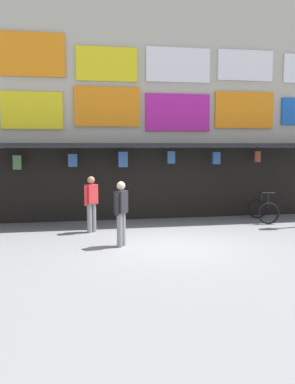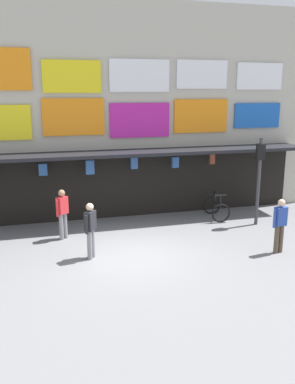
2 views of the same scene
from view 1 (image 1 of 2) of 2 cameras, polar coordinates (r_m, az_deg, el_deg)
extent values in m
plane|color=slate|center=(10.79, 3.01, -7.42)|extent=(80.00, 80.00, 0.00)
cube|color=#B2AD9E|center=(15.05, -1.05, 11.86)|extent=(18.00, 1.20, 8.00)
cube|color=black|center=(13.70, -0.14, 6.53)|extent=(15.30, 1.40, 0.12)
cube|color=orange|center=(14.48, -15.92, 17.86)|extent=(2.19, 0.08, 1.39)
cube|color=yellow|center=(14.44, -5.66, 17.22)|extent=(2.05, 0.08, 1.12)
cube|color=white|center=(14.86, 4.27, 17.14)|extent=(2.26, 0.08, 1.16)
cube|color=white|center=(15.66, 13.40, 16.68)|extent=(2.05, 0.08, 1.06)
cube|color=yellow|center=(14.23, -15.69, 10.83)|extent=(1.97, 0.08, 1.21)
cube|color=orange|center=(14.24, -5.60, 11.67)|extent=(2.21, 0.08, 1.32)
cube|color=#B71E93|center=(14.65, 4.22, 10.92)|extent=(2.30, 0.08, 1.27)
cube|color=orange|center=(15.46, 13.25, 10.98)|extent=(2.20, 0.08, 1.28)
cylinder|color=black|center=(13.91, -17.65, 5.42)|extent=(0.02, 0.02, 0.27)
cube|color=#477042|center=(13.92, -17.60, 3.93)|extent=(0.26, 0.16, 0.46)
cylinder|color=black|center=(13.74, -10.35, 5.69)|extent=(0.02, 0.02, 0.23)
cube|color=#2D5693|center=(13.75, -10.32, 4.33)|extent=(0.29, 0.18, 0.42)
cylinder|color=black|center=(13.73, -3.44, 5.93)|extent=(0.02, 0.02, 0.16)
cube|color=#2D5693|center=(13.73, -3.43, 4.53)|extent=(0.31, 0.18, 0.51)
cylinder|color=black|center=(14.09, 3.27, 5.97)|extent=(0.02, 0.02, 0.15)
cube|color=#2D5693|center=(14.10, 3.26, 4.81)|extent=(0.26, 0.15, 0.42)
cylinder|color=black|center=(14.55, 9.51, 5.83)|extent=(0.02, 0.02, 0.19)
cube|color=#2D5693|center=(14.55, 9.49, 4.64)|extent=(0.26, 0.16, 0.41)
cylinder|color=black|center=(15.20, 14.99, 5.78)|extent=(0.02, 0.02, 0.16)
cube|color=brown|center=(15.21, 14.96, 4.76)|extent=(0.20, 0.12, 0.38)
cube|color=black|center=(14.43, -0.62, 1.16)|extent=(15.30, 0.04, 2.50)
torus|color=black|center=(14.14, 16.44, -2.86)|extent=(0.72, 0.14, 0.72)
torus|color=black|center=(15.16, 15.00, -2.20)|extent=(0.72, 0.14, 0.72)
cylinder|color=black|center=(14.61, 15.72, -1.55)|extent=(0.16, 0.99, 0.05)
cylinder|color=black|center=(14.74, 15.53, -0.81)|extent=(0.04, 0.04, 0.35)
cube|color=black|center=(14.72, 15.55, -0.07)|extent=(0.12, 0.21, 0.06)
cylinder|color=black|center=(14.15, 16.37, -1.13)|extent=(0.04, 0.04, 0.50)
cylinder|color=black|center=(14.12, 16.41, -0.12)|extent=(0.44, 0.09, 0.04)
cylinder|color=gray|center=(10.55, -3.89, -5.30)|extent=(0.14, 0.14, 0.88)
cylinder|color=gray|center=(10.70, -3.42, -5.12)|extent=(0.14, 0.14, 0.88)
cube|color=#232328|center=(10.50, -3.68, -1.36)|extent=(0.39, 0.42, 0.56)
sphere|color=beige|center=(10.45, -3.70, 0.87)|extent=(0.22, 0.22, 0.22)
cylinder|color=#232328|center=(10.32, -4.27, -1.79)|extent=(0.09, 0.09, 0.56)
cylinder|color=#232328|center=(10.70, -3.11, -1.48)|extent=(0.09, 0.09, 0.56)
cylinder|color=gray|center=(12.48, -7.45, -3.50)|extent=(0.14, 0.14, 0.88)
cylinder|color=gray|center=(12.35, -8.05, -3.61)|extent=(0.14, 0.14, 0.88)
cube|color=red|center=(12.31, -7.80, -0.25)|extent=(0.42, 0.40, 0.56)
sphere|color=#A87A5B|center=(12.27, -7.83, 1.65)|extent=(0.22, 0.22, 0.22)
cylinder|color=red|center=(12.47, -7.06, -0.39)|extent=(0.09, 0.09, 0.56)
cylinder|color=red|center=(12.17, -8.55, -0.58)|extent=(0.09, 0.09, 0.56)
camera|label=2|loc=(2.37, 179.79, 60.30)|focal=38.21mm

